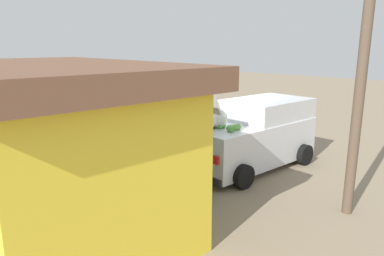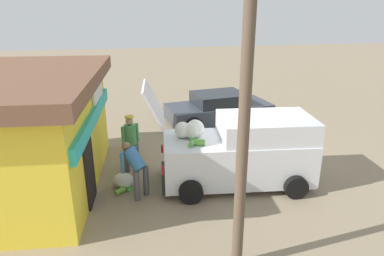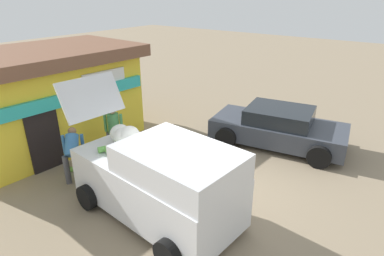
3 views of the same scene
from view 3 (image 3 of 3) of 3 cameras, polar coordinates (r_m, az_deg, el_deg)
The scene contains 8 objects.
ground_plane at distance 8.40m, azimuth 2.81°, elevation -11.20°, with size 60.00×60.00×0.00m, color gray.
storefront_bar at distance 11.33m, azimuth -24.31°, elevation 4.97°, with size 6.09×3.98×3.08m.
delivery_van at distance 7.17m, azimuth -5.92°, elevation -8.92°, with size 2.37×4.53×2.80m.
parked_sedan at distance 10.90m, azimuth 14.92°, elevation 0.10°, with size 2.75×4.44×1.27m.
vendor_standing at distance 9.86m, azimuth -13.60°, elevation -0.02°, with size 0.47×0.50×1.68m.
customer_bending at distance 9.05m, azimuth -20.30°, elevation -3.86°, with size 0.69×0.70×1.41m.
unloaded_banana_pile at distance 9.83m, azimuth -18.60°, elevation -5.81°, with size 0.82×0.75×0.39m.
paint_bucket at distance 11.06m, azimuth -7.47°, elevation -1.38°, with size 0.33×0.33×0.35m, color blue.
Camera 3 is at (-5.79, -3.81, 4.75)m, focal length 30.29 mm.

